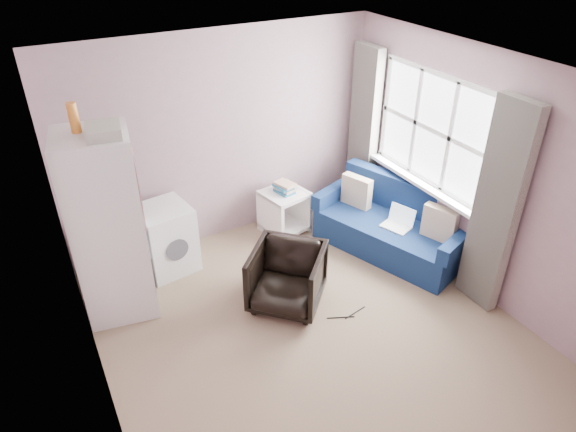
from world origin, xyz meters
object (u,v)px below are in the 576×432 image
at_px(sofa, 394,226).
at_px(armchair, 287,275).
at_px(fridge, 108,226).
at_px(washing_machine, 166,237).
at_px(side_table, 284,208).

bearing_deg(sofa, armchair, 170.36).
distance_m(fridge, sofa, 3.22).
height_order(washing_machine, side_table, washing_machine).
xyz_separation_m(armchair, fridge, (-1.50, 0.78, 0.61)).
bearing_deg(side_table, washing_machine, -177.95).
distance_m(armchair, sofa, 1.63).
bearing_deg(sofa, side_table, 115.57).
height_order(side_table, sofa, sofa).
xyz_separation_m(fridge, washing_machine, (0.61, 0.41, -0.56)).
relative_size(armchair, sofa, 0.37).
height_order(fridge, sofa, fridge).
xyz_separation_m(armchair, sofa, (1.61, 0.29, -0.07)).
bearing_deg(sofa, washing_machine, 140.31).
xyz_separation_m(fridge, sofa, (3.11, -0.49, -0.68)).
height_order(armchair, sofa, sofa).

